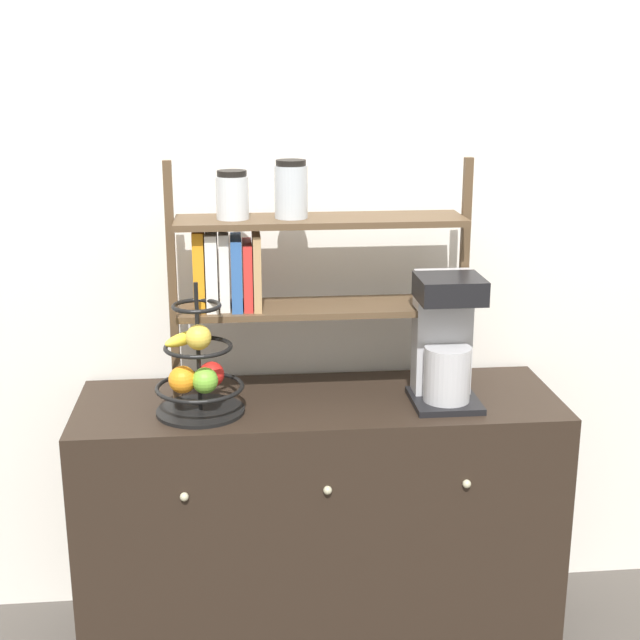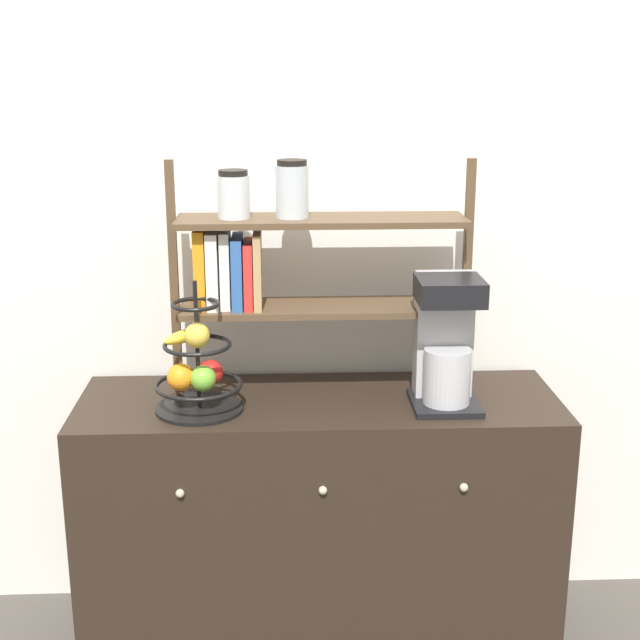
% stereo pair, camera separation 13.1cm
% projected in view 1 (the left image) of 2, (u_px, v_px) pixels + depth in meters
% --- Properties ---
extents(wall_back, '(7.00, 0.05, 2.60)m').
position_uv_depth(wall_back, '(310.00, 208.00, 2.71)').
color(wall_back, silver).
rests_on(wall_back, ground_plane).
extents(sideboard, '(1.40, 0.48, 0.78)m').
position_uv_depth(sideboard, '(319.00, 520.00, 2.70)').
color(sideboard, black).
rests_on(sideboard, ground_plane).
extents(coffee_maker, '(0.19, 0.21, 0.38)m').
position_uv_depth(coffee_maker, '(445.00, 340.00, 2.53)').
color(coffee_maker, black).
rests_on(coffee_maker, sideboard).
extents(fruit_stand, '(0.25, 0.25, 0.37)m').
position_uv_depth(fruit_stand, '(198.00, 371.00, 2.45)').
color(fruit_stand, black).
rests_on(fruit_stand, sideboard).
extents(shelf_hutch, '(0.86, 0.20, 0.69)m').
position_uv_depth(shelf_hutch, '(277.00, 256.00, 2.52)').
color(shelf_hutch, brown).
rests_on(shelf_hutch, sideboard).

